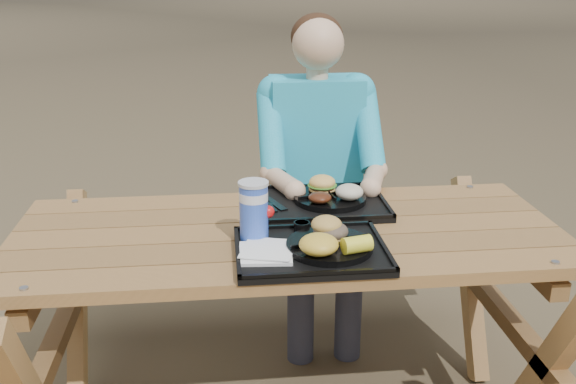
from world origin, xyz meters
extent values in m
cube|color=black|center=(0.05, -0.20, 0.76)|extent=(0.45, 0.35, 0.02)
cube|color=black|center=(0.14, 0.19, 0.76)|extent=(0.45, 0.35, 0.02)
cylinder|color=black|center=(0.10, -0.21, 0.78)|extent=(0.26, 0.26, 0.02)
cylinder|color=black|center=(0.17, 0.20, 0.78)|extent=(0.26, 0.26, 0.02)
cube|color=white|center=(-0.09, -0.23, 0.78)|extent=(0.17, 0.17, 0.02)
cylinder|color=blue|center=(-0.12, -0.11, 0.86)|extent=(0.09, 0.09, 0.18)
cylinder|color=black|center=(0.04, -0.07, 0.79)|extent=(0.05, 0.05, 0.03)
cylinder|color=gold|center=(0.11, -0.08, 0.78)|extent=(0.05, 0.05, 0.03)
ellipsoid|color=yellow|center=(0.06, -0.28, 0.82)|extent=(0.11, 0.11, 0.06)
cube|color=black|center=(-0.03, 0.19, 0.77)|extent=(0.09, 0.15, 0.01)
ellipsoid|color=#4B1F0F|center=(0.13, 0.13, 0.81)|extent=(0.08, 0.08, 0.04)
ellipsoid|color=beige|center=(0.23, 0.15, 0.82)|extent=(0.10, 0.10, 0.05)
camera|label=1|loc=(-0.21, -1.93, 1.58)|focal=40.00mm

